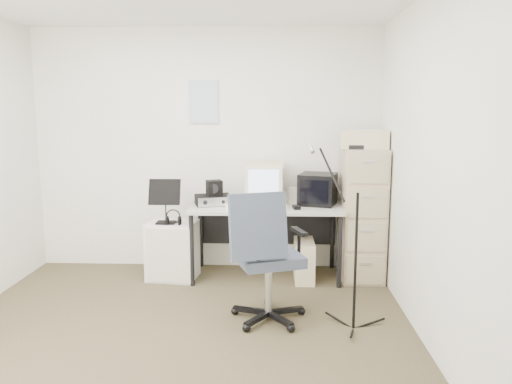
{
  "coord_description": "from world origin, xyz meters",
  "views": [
    {
      "loc": [
        0.72,
        -3.4,
        1.68
      ],
      "look_at": [
        0.55,
        0.95,
        0.95
      ],
      "focal_mm": 35.0,
      "sensor_mm": 36.0,
      "label": 1
    }
  ],
  "objects_px": {
    "filing_cabinet": "(362,214)",
    "desk": "(266,241)",
    "side_cart": "(173,250)",
    "office_chair": "(269,255)"
  },
  "relations": [
    {
      "from": "office_chair",
      "to": "side_cart",
      "type": "distance_m",
      "value": 1.39
    },
    {
      "from": "desk",
      "to": "office_chair",
      "type": "distance_m",
      "value": 1.07
    },
    {
      "from": "filing_cabinet",
      "to": "desk",
      "type": "height_order",
      "value": "filing_cabinet"
    },
    {
      "from": "filing_cabinet",
      "to": "office_chair",
      "type": "height_order",
      "value": "filing_cabinet"
    },
    {
      "from": "filing_cabinet",
      "to": "side_cart",
      "type": "height_order",
      "value": "filing_cabinet"
    },
    {
      "from": "filing_cabinet",
      "to": "side_cart",
      "type": "distance_m",
      "value": 1.92
    },
    {
      "from": "office_chair",
      "to": "side_cart",
      "type": "bearing_deg",
      "value": 115.69
    },
    {
      "from": "filing_cabinet",
      "to": "desk",
      "type": "distance_m",
      "value": 0.99
    },
    {
      "from": "filing_cabinet",
      "to": "desk",
      "type": "xyz_separation_m",
      "value": [
        -0.95,
        -0.03,
        -0.29
      ]
    },
    {
      "from": "desk",
      "to": "side_cart",
      "type": "height_order",
      "value": "desk"
    }
  ]
}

